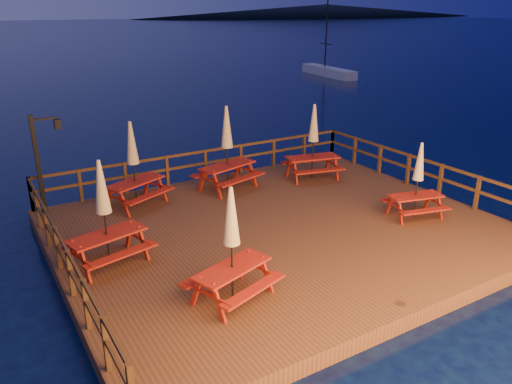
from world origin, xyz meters
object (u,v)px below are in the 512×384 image
Objects in this scene: picnic_table_0 at (133,163)px; picnic_table_2 at (227,147)px; lamp_post at (42,155)px; picnic_table_1 at (418,179)px; sailboat at (328,72)px.

picnic_table_2 reaches higher than picnic_table_0.
lamp_post is 5.70m from picnic_table_2.
picnic_table_2 is at bearing 139.78° from picnic_table_1.
lamp_post is at bearing 160.95° from picnic_table_1.
lamp_post is 37.08m from sailboat.
picnic_table_2 is at bearing -127.56° from sailboat.
picnic_table_2 is (-23.57, -23.82, 1.50)m from sailboat.
lamp_post reaches higher than picnic_table_2.
picnic_table_0 is 1.18× the size of picnic_table_1.
picnic_table_1 is at bearing -117.56° from sailboat.
picnic_table_2 is (3.19, -0.11, 0.09)m from picnic_table_0.
sailboat is at bearing 29.91° from picnic_table_2.
picnic_table_2 reaches higher than picnic_table_1.
sailboat is 5.12× the size of picnic_table_1.
lamp_post is 1.12× the size of picnic_table_0.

